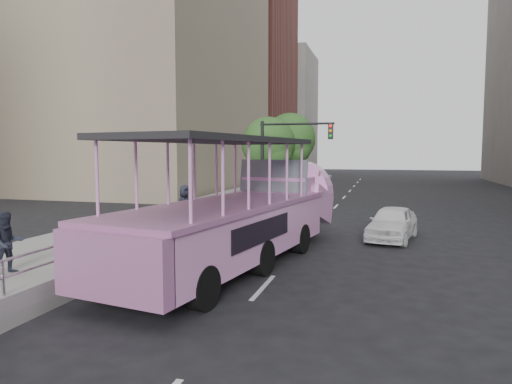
{
  "coord_description": "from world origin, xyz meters",
  "views": [
    {
      "loc": [
        3.88,
        -12.93,
        3.42
      ],
      "look_at": [
        -0.43,
        2.41,
        2.02
      ],
      "focal_mm": 32.0,
      "sensor_mm": 36.0,
      "label": 1
    }
  ],
  "objects_px": {
    "parking_sign": "(251,183)",
    "street_tree_far": "(291,141)",
    "car": "(392,223)",
    "street_tree_near": "(270,146)",
    "pedestrian_mid": "(8,243)",
    "duck_boat": "(244,216)",
    "traffic_signal": "(283,151)",
    "pedestrian_far": "(185,207)"
  },
  "relations": [
    {
      "from": "duck_boat",
      "to": "pedestrian_mid",
      "type": "height_order",
      "value": "duck_boat"
    },
    {
      "from": "pedestrian_mid",
      "to": "traffic_signal",
      "type": "xyz_separation_m",
      "value": [
        3.66,
        16.06,
        2.4
      ]
    },
    {
      "from": "pedestrian_far",
      "to": "traffic_signal",
      "type": "relative_size",
      "value": 0.35
    },
    {
      "from": "car",
      "to": "pedestrian_mid",
      "type": "height_order",
      "value": "pedestrian_mid"
    },
    {
      "from": "traffic_signal",
      "to": "street_tree_near",
      "type": "distance_m",
      "value": 3.8
    },
    {
      "from": "pedestrian_mid",
      "to": "parking_sign",
      "type": "xyz_separation_m",
      "value": [
        2.52,
        13.56,
        0.71
      ]
    },
    {
      "from": "parking_sign",
      "to": "traffic_signal",
      "type": "height_order",
      "value": "traffic_signal"
    },
    {
      "from": "pedestrian_far",
      "to": "traffic_signal",
      "type": "bearing_deg",
      "value": 15.02
    },
    {
      "from": "pedestrian_mid",
      "to": "street_tree_far",
      "type": "xyz_separation_m",
      "value": [
        2.27,
        25.49,
        3.21
      ]
    },
    {
      "from": "traffic_signal",
      "to": "street_tree_far",
      "type": "bearing_deg",
      "value": 98.43
    },
    {
      "from": "duck_boat",
      "to": "car",
      "type": "height_order",
      "value": "duck_boat"
    },
    {
      "from": "duck_boat",
      "to": "car",
      "type": "distance_m",
      "value": 6.74
    },
    {
      "from": "car",
      "to": "parking_sign",
      "type": "xyz_separation_m",
      "value": [
        -7.09,
        4.49,
        1.15
      ]
    },
    {
      "from": "car",
      "to": "street_tree_near",
      "type": "xyz_separation_m",
      "value": [
        -7.54,
        10.42,
        3.16
      ]
    },
    {
      "from": "duck_boat",
      "to": "street_tree_near",
      "type": "height_order",
      "value": "street_tree_near"
    },
    {
      "from": "parking_sign",
      "to": "car",
      "type": "bearing_deg",
      "value": -32.37
    },
    {
      "from": "duck_boat",
      "to": "parking_sign",
      "type": "distance_m",
      "value": 9.76
    },
    {
      "from": "car",
      "to": "traffic_signal",
      "type": "distance_m",
      "value": 9.6
    },
    {
      "from": "parking_sign",
      "to": "street_tree_near",
      "type": "height_order",
      "value": "street_tree_near"
    },
    {
      "from": "car",
      "to": "pedestrian_far",
      "type": "relative_size",
      "value": 2.13
    },
    {
      "from": "parking_sign",
      "to": "traffic_signal",
      "type": "distance_m",
      "value": 3.22
    },
    {
      "from": "street_tree_far",
      "to": "traffic_signal",
      "type": "bearing_deg",
      "value": -81.57
    },
    {
      "from": "car",
      "to": "pedestrian_far",
      "type": "height_order",
      "value": "pedestrian_far"
    },
    {
      "from": "duck_boat",
      "to": "pedestrian_far",
      "type": "relative_size",
      "value": 6.53
    },
    {
      "from": "car",
      "to": "street_tree_far",
      "type": "relative_size",
      "value": 0.6
    },
    {
      "from": "street_tree_near",
      "to": "traffic_signal",
      "type": "bearing_deg",
      "value": -65.02
    },
    {
      "from": "duck_boat",
      "to": "street_tree_near",
      "type": "relative_size",
      "value": 2.07
    },
    {
      "from": "car",
      "to": "pedestrian_far",
      "type": "xyz_separation_m",
      "value": [
        -8.0,
        -1.71,
        0.55
      ]
    },
    {
      "from": "traffic_signal",
      "to": "street_tree_far",
      "type": "xyz_separation_m",
      "value": [
        -1.4,
        9.43,
        0.81
      ]
    },
    {
      "from": "street_tree_near",
      "to": "car",
      "type": "bearing_deg",
      "value": -54.12
    },
    {
      "from": "pedestrian_far",
      "to": "traffic_signal",
      "type": "distance_m",
      "value": 9.23
    },
    {
      "from": "car",
      "to": "parking_sign",
      "type": "relative_size",
      "value": 1.33
    },
    {
      "from": "traffic_signal",
      "to": "street_tree_near",
      "type": "relative_size",
      "value": 0.91
    },
    {
      "from": "duck_boat",
      "to": "traffic_signal",
      "type": "distance_m",
      "value": 12.17
    },
    {
      "from": "parking_sign",
      "to": "street_tree_far",
      "type": "relative_size",
      "value": 0.45
    },
    {
      "from": "duck_boat",
      "to": "traffic_signal",
      "type": "bearing_deg",
      "value": 96.68
    },
    {
      "from": "car",
      "to": "pedestrian_mid",
      "type": "bearing_deg",
      "value": -125.29
    },
    {
      "from": "pedestrian_far",
      "to": "parking_sign",
      "type": "distance_m",
      "value": 6.3
    },
    {
      "from": "car",
      "to": "pedestrian_mid",
      "type": "xyz_separation_m",
      "value": [
        -9.6,
        -9.07,
        0.44
      ]
    },
    {
      "from": "pedestrian_mid",
      "to": "pedestrian_far",
      "type": "height_order",
      "value": "pedestrian_far"
    },
    {
      "from": "duck_boat",
      "to": "parking_sign",
      "type": "xyz_separation_m",
      "value": [
        -2.54,
        9.42,
        0.39
      ]
    },
    {
      "from": "pedestrian_far",
      "to": "traffic_signal",
      "type": "xyz_separation_m",
      "value": [
        2.06,
        8.7,
        2.29
      ]
    }
  ]
}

